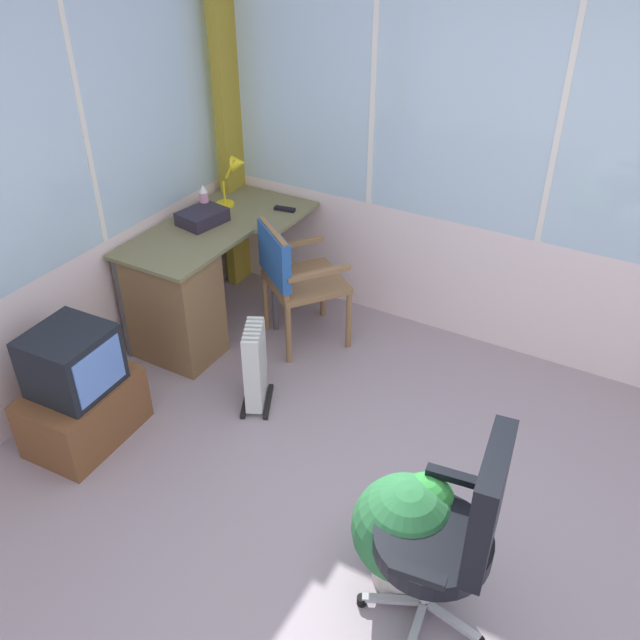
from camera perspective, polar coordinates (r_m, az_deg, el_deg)
ground at (r=3.55m, az=6.37°, el=-19.71°), size 4.98×5.68×0.06m
east_window_panel at (r=4.36m, az=18.65°, el=11.51°), size 0.07×4.68×2.58m
curtain_corner at (r=5.14m, az=-7.47°, el=15.61°), size 0.26×0.08×2.48m
desk at (r=4.64m, az=-11.63°, el=1.93°), size 1.37×0.77×0.78m
desk_lamp at (r=4.95m, az=-7.05°, el=12.04°), size 0.23×0.20×0.35m
tv_remote at (r=4.88m, az=-2.95°, el=9.18°), size 0.07×0.16×0.02m
spray_bottle at (r=4.85m, az=-9.60°, el=9.80°), size 0.06×0.06×0.22m
paper_tray at (r=4.75m, az=-9.73°, el=8.43°), size 0.34×0.28×0.09m
wooden_armchair at (r=4.55m, az=-2.58°, el=4.12°), size 0.67×0.67×0.88m
office_chair at (r=2.94m, az=11.17°, el=-16.66°), size 0.61×0.57×1.03m
tv_on_stand at (r=4.12m, az=-19.30°, el=-5.71°), size 0.66×0.47×0.73m
space_heater at (r=4.18m, az=-5.37°, el=-3.67°), size 0.37×0.29×0.56m
potted_plant at (r=3.23m, az=7.28°, el=-16.71°), size 0.49×0.49×0.59m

